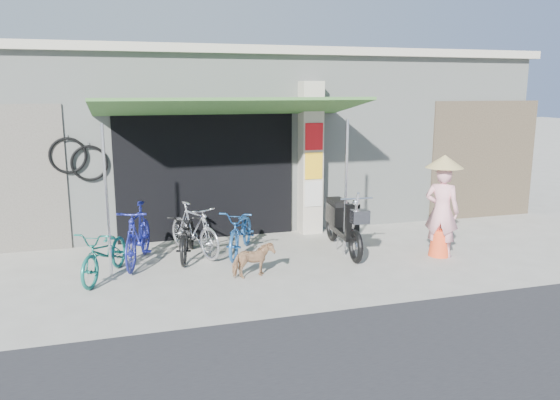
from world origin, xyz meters
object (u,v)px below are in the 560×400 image
object	(u,v)px
bike_navy	(241,231)
nun	(442,207)
street_dog	(253,260)
bike_teal	(105,253)
bike_silver	(194,229)
moped	(342,223)
bike_black	(188,234)
bike_blue	(138,234)

from	to	relation	value
bike_navy	nun	world-z (taller)	nun
bike_navy	street_dog	distance (m)	1.29
bike_teal	street_dog	xyz separation A→B (m)	(2.17, -0.62, -0.13)
bike_silver	moped	bearing A→B (deg)	-35.26
bike_silver	bike_navy	xyz separation A→B (m)	(0.80, -0.17, -0.05)
bike_black	bike_blue	bearing A→B (deg)	-157.50
bike_blue	nun	xyz separation A→B (m)	(5.04, -1.03, 0.37)
street_dog	moped	bearing A→B (deg)	-73.71
bike_black	moped	bearing A→B (deg)	6.11
bike_black	street_dog	bearing A→B (deg)	-44.08
bike_blue	bike_black	size ratio (longest dim) A/B	1.08
bike_navy	street_dog	world-z (taller)	bike_navy
bike_teal	bike_navy	world-z (taller)	bike_navy
moped	nun	world-z (taller)	nun
street_dog	bike_blue	bearing A→B (deg)	43.46
bike_navy	moped	size ratio (longest dim) A/B	0.81
bike_blue	bike_silver	bearing A→B (deg)	29.67
bike_blue	bike_navy	distance (m)	1.76
bike_teal	nun	size ratio (longest dim) A/B	0.86
bike_silver	street_dog	size ratio (longest dim) A/B	2.38
bike_navy	nun	distance (m)	3.49
bike_teal	street_dog	world-z (taller)	bike_teal
bike_blue	moped	size ratio (longest dim) A/B	0.85
bike_silver	street_dog	world-z (taller)	bike_silver
bike_teal	bike_blue	bearing A→B (deg)	71.88
bike_black	nun	distance (m)	4.38
bike_teal	street_dog	distance (m)	2.26
bike_teal	street_dog	bearing A→B (deg)	7.28
bike_silver	moped	size ratio (longest dim) A/B	0.78
bike_navy	moped	distance (m)	1.81
moped	nun	size ratio (longest dim) A/B	1.10
bike_navy	nun	xyz separation A→B (m)	(3.28, -1.10, 0.46)
bike_teal	bike_silver	bearing A→B (deg)	52.69
bike_black	bike_silver	distance (m)	0.18
bike_black	moped	size ratio (longest dim) A/B	0.79
street_dog	bike_silver	bearing A→B (deg)	15.23
street_dog	bike_teal	bearing A→B (deg)	63.26
bike_blue	street_dog	xyz separation A→B (m)	(1.66, -1.20, -0.23)
street_dog	nun	world-z (taller)	nun
street_dog	moped	size ratio (longest dim) A/B	0.33
bike_teal	moped	xyz separation A→B (m)	(4.04, 0.33, 0.10)
bike_silver	bike_navy	bearing A→B (deg)	-36.71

